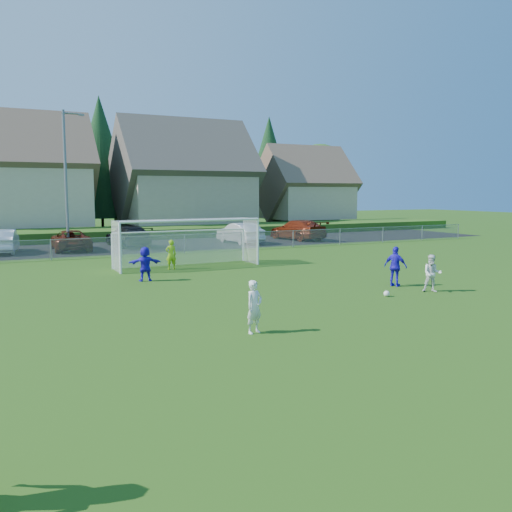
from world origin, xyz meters
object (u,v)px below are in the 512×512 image
(car_d, at_px, (128,236))
(soccer_goal, at_px, (186,235))
(car_f, at_px, (240,233))
(car_g, at_px, (298,230))
(soccer_ball, at_px, (387,294))
(player_blue_a, at_px, (396,266))
(player_white_a, at_px, (254,307))
(goalkeeper, at_px, (171,255))
(player_blue_b, at_px, (145,264))
(player_white_b, at_px, (432,273))
(car_b, at_px, (3,241))
(car_c, at_px, (71,240))

(car_d, height_order, soccer_goal, soccer_goal)
(car_f, xyz_separation_m, car_g, (5.50, 0.70, 0.03))
(soccer_ball, height_order, car_f, car_f)
(player_blue_a, distance_m, car_g, 21.94)
(player_white_a, xyz_separation_m, goalkeeper, (1.81, 12.91, 0.01))
(player_blue_b, height_order, car_g, car_g)
(soccer_ball, relative_size, goalkeeper, 0.15)
(player_white_b, relative_size, player_blue_b, 0.97)
(car_d, distance_m, car_g, 13.60)
(player_white_a, bearing_deg, car_b, 83.61)
(soccer_ball, distance_m, soccer_goal, 11.89)
(car_b, distance_m, car_d, 8.15)
(goalkeeper, relative_size, car_d, 0.29)
(car_d, bearing_deg, soccer_ball, 95.11)
(car_b, xyz_separation_m, car_f, (16.21, -0.85, 0.01))
(car_c, xyz_separation_m, car_f, (12.13, -0.52, 0.09))
(player_blue_a, relative_size, soccer_goal, 0.22)
(goalkeeper, distance_m, car_c, 11.90)
(player_blue_a, distance_m, goalkeeper, 11.13)
(player_blue_b, height_order, car_d, player_blue_b)
(car_f, bearing_deg, player_white_a, 60.41)
(player_blue_b, xyz_separation_m, soccer_goal, (3.17, 3.62, 0.87))
(player_white_a, bearing_deg, soccer_goal, 59.31)
(player_white_b, height_order, car_c, player_white_b)
(player_white_b, xyz_separation_m, car_c, (-10.27, 21.99, -0.05))
(car_b, bearing_deg, car_g, -172.64)
(player_white_a, xyz_separation_m, car_b, (-5.45, 24.70, 0.02))
(car_g, bearing_deg, player_white_a, 49.70)
(car_f, bearing_deg, car_c, -7.77)
(player_white_b, bearing_deg, car_b, 161.03)
(goalkeeper, distance_m, soccer_goal, 1.52)
(player_white_a, height_order, player_blue_a, player_blue_a)
(player_blue_a, relative_size, car_d, 0.32)
(soccer_ball, relative_size, car_d, 0.04)
(player_white_b, distance_m, goalkeeper, 12.69)
(soccer_ball, xyz_separation_m, car_g, (9.52, 22.10, 0.69))
(player_white_b, relative_size, player_blue_a, 0.89)
(car_f, relative_size, car_g, 0.84)
(player_white_b, relative_size, car_d, 0.28)
(car_d, xyz_separation_m, car_g, (13.58, -0.77, 0.06))
(player_white_a, distance_m, player_white_b, 9.21)
(car_c, relative_size, car_g, 0.88)
(player_blue_b, distance_m, goalkeeper, 3.63)
(player_white_a, distance_m, player_blue_a, 9.42)
(car_c, relative_size, soccer_goal, 0.66)
(player_blue_b, height_order, goalkeeper, player_blue_b)
(car_g, height_order, soccer_goal, soccer_goal)
(soccer_ball, distance_m, player_blue_b, 10.33)
(car_g, bearing_deg, goalkeeper, 32.08)
(goalkeeper, height_order, car_d, goalkeeper)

